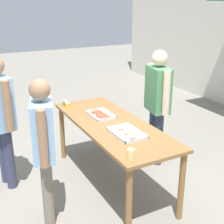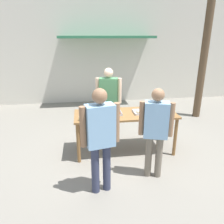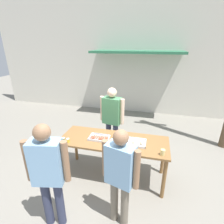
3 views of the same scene
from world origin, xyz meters
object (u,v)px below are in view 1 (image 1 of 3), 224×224
food_tray_sausages (101,115)px  condiment_jar_mustard (65,103)px  person_server_behind_table (158,98)px  food_tray_buns (126,133)px  condiment_jar_ketchup (67,105)px  beer_cup (131,154)px  person_customer_holding_hotdog (1,112)px  person_customer_with_cup (44,141)px

food_tray_sausages → condiment_jar_mustard: (-0.66, -0.27, 0.02)m
person_server_behind_table → condiment_jar_mustard: bearing=-108.9°
food_tray_buns → condiment_jar_ketchup: 1.28m
food_tray_sausages → beer_cup: (1.23, -0.27, 0.04)m
condiment_jar_mustard → condiment_jar_ketchup: (0.10, -0.00, 0.00)m
person_server_behind_table → person_customer_holding_hotdog: (-0.39, -2.15, 0.02)m
food_tray_sausages → food_tray_buns: bearing=-0.0°
food_tray_buns → person_customer_with_cup: (-0.07, -0.97, 0.08)m
food_tray_buns → condiment_jar_ketchup: condiment_jar_ketchup is taller
condiment_jar_ketchup → beer_cup: beer_cup is taller
food_tray_sausages → food_tray_buns: (0.69, -0.00, 0.00)m
condiment_jar_ketchup → person_customer_with_cup: 1.37m
food_tray_buns → beer_cup: 0.60m
beer_cup → person_customer_with_cup: size_ratio=0.07×
person_customer_holding_hotdog → person_customer_with_cup: bearing=-176.5°
person_customer_with_cup → food_tray_buns: bearing=-77.8°
food_tray_sausages → person_server_behind_table: 0.92m
condiment_jar_mustard → person_server_behind_table: person_server_behind_table is taller
food_tray_sausages → person_server_behind_table: person_server_behind_table is taller
condiment_jar_mustard → person_customer_with_cup: size_ratio=0.05×
condiment_jar_ketchup → person_server_behind_table: 1.33m
food_tray_buns → person_customer_with_cup: bearing=-94.1°
condiment_jar_ketchup → beer_cup: bearing=0.2°
beer_cup → person_server_behind_table: person_server_behind_table is taller
condiment_jar_mustard → person_customer_holding_hotdog: bearing=-72.7°
condiment_jar_ketchup → condiment_jar_mustard: bearing=178.1°
beer_cup → person_customer_holding_hotdog: bearing=-148.5°
food_tray_sausages → person_customer_with_cup: 1.15m
food_tray_sausages → person_server_behind_table: size_ratio=0.24×
person_customer_holding_hotdog → person_server_behind_table: bearing=-112.3°
beer_cup → person_customer_holding_hotdog: 1.86m
food_tray_sausages → person_customer_holding_hotdog: size_ratio=0.23×
person_customer_with_cup → person_customer_holding_hotdog: bearing=31.7°
food_tray_buns → condiment_jar_mustard: condiment_jar_mustard is taller
person_customer_with_cup → beer_cup: bearing=-114.8°
person_server_behind_table → condiment_jar_ketchup: bearing=-105.2°
condiment_jar_mustard → food_tray_buns: bearing=11.4°
food_tray_sausages → condiment_jar_ketchup: (-0.56, -0.28, 0.02)m
beer_cup → person_server_behind_table: bearing=135.4°
food_tray_buns → person_customer_with_cup: 0.97m
food_tray_buns → person_server_behind_table: person_server_behind_table is taller
condiment_jar_ketchup → person_customer_with_cup: person_customer_with_cup is taller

